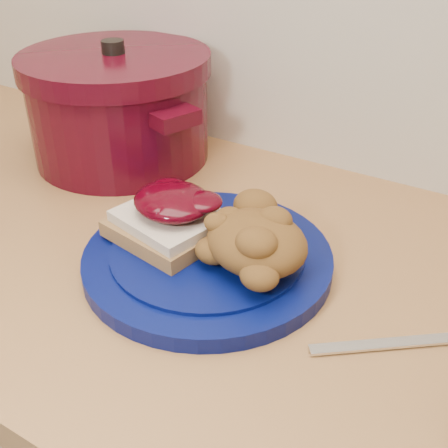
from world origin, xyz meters
The scene contains 6 objects.
plate centered at (-0.04, 1.48, 0.91)m, with size 0.29×0.29×0.02m, color #050D4D.
sandwich centered at (-0.09, 1.48, 0.95)m, with size 0.14×0.13×0.06m.
stuffing_mound centered at (0.02, 1.48, 0.95)m, with size 0.12×0.10×0.06m, color brown.
butter_knife centered at (0.19, 1.46, 0.90)m, with size 0.17×0.01×0.00m, color silver.
dutch_oven centered at (-0.32, 1.66, 0.98)m, with size 0.36×0.36×0.18m.
pepper_grinder centered at (-0.29, 1.69, 0.96)m, with size 0.06×0.06×0.11m.
Camera 1 is at (0.25, 1.03, 1.29)m, focal length 45.00 mm.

